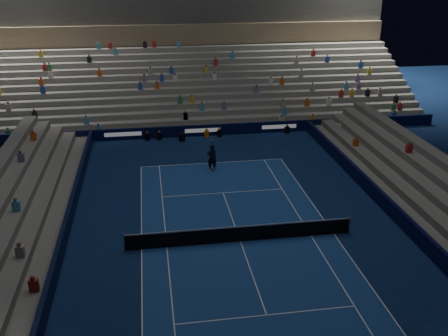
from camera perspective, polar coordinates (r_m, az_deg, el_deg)
name	(u,v)px	position (r m, az deg, el deg)	size (l,w,h in m)	color
ground	(240,241)	(28.51, 1.87, -8.32)	(90.00, 90.00, 0.00)	#0B1C44
court_surface	(240,241)	(28.51, 1.87, -8.31)	(10.97, 23.77, 0.01)	navy
sponsor_barrier_far	(203,130)	(45.04, -2.44, 4.29)	(44.00, 0.25, 1.00)	black
sponsor_barrier_east	(403,221)	(31.35, 19.68, -5.66)	(0.25, 37.00, 1.00)	black
sponsor_barrier_west	(61,248)	(28.33, -18.03, -8.60)	(0.25, 37.00, 1.00)	black
grandstand_main	(192,76)	(53.32, -3.66, 10.37)	(44.00, 15.20, 11.20)	gray
tennis_net	(240,234)	(28.25, 1.88, -7.45)	(12.90, 0.10, 1.10)	#B2B2B7
tennis_player	(212,158)	(37.29, -1.39, 1.17)	(0.74, 0.49, 2.04)	black
broadcast_camera	(182,137)	(43.98, -4.79, 3.53)	(0.50, 0.95, 0.65)	black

